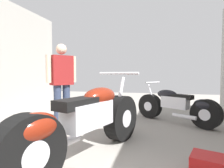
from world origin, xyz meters
name	(u,v)px	position (x,y,z in m)	size (l,w,h in m)	color
ground_plane	(94,140)	(0.00, 3.06, 0.00)	(14.66, 14.66, 0.00)	gray
motorcycle_maroon_cruiser	(85,123)	(0.13, 2.39, 0.44)	(1.01, 2.18, 1.05)	black
motorcycle_black_naked	(177,106)	(1.33, 4.41, 0.35)	(1.59, 1.12, 0.84)	black
mechanic_in_blue	(62,78)	(-1.00, 3.90, 0.93)	(0.48, 0.58, 1.64)	#2D3851
red_toolbox	(213,168)	(1.47, 2.30, 0.11)	(0.39, 0.28, 0.22)	#B21919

